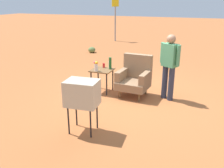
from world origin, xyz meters
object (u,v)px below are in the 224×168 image
bottle_short_clear (110,65)px  bottle_wine_green (110,63)px  person_standing (169,63)px  soda_can_red (104,65)px  armchair (135,77)px  side_table (102,73)px  road_sign (115,18)px  flower_vase (96,66)px  tv_on_stand (82,93)px

bottle_short_clear → bottle_wine_green: (0.04, -0.08, 0.06)m
person_standing → soda_can_red: (-1.79, 0.08, -0.25)m
armchair → side_table: (-0.89, -0.09, 0.04)m
road_sign → bottle_wine_green: size_ratio=7.63×
bottle_short_clear → bottle_wine_green: 0.11m
bottle_short_clear → soda_can_red: bottle_short_clear is taller
person_standing → flower_vase: person_standing is taller
side_table → person_standing: 1.80m
armchair → road_sign: (-3.64, 8.16, 0.88)m
road_sign → soda_can_red: 8.52m
soda_can_red → flower_vase: size_ratio=0.46×
flower_vase → road_sign: bearing=107.5°
armchair → side_table: 0.90m
bottle_wine_green → person_standing: bearing=-0.0°
side_table → soda_can_red: 0.25m
side_table → flower_vase: (-0.08, -0.20, 0.24)m
side_table → bottle_short_clear: bearing=54.3°
person_standing → flower_vase: size_ratio=6.19×
bottle_short_clear → bottle_wine_green: bottle_wine_green is taller
bottle_wine_green → flower_vase: bottle_wine_green is taller
road_sign → soda_can_red: (2.71, -8.05, -0.69)m
person_standing → side_table: bearing=-176.0°
tv_on_stand → side_table: bearing=104.0°
road_sign → bottle_short_clear: (2.89, -8.05, -0.65)m
side_table → person_standing: bearing=4.0°
side_table → road_sign: 8.73m
bottle_short_clear → flower_vase: 0.46m
armchair → bottle_short_clear: armchair is taller
armchair → soda_can_red: 0.96m
bottle_short_clear → soda_can_red: 0.18m
tv_on_stand → bottle_short_clear: (-0.38, 2.31, -0.05)m
bottle_wine_green → flower_vase: bearing=-130.2°
armchair → tv_on_stand: size_ratio=1.03×
person_standing → bottle_short_clear: bearing=177.2°
tv_on_stand → bottle_wine_green: bearing=98.6°
person_standing → road_sign: size_ratio=0.67×
armchair → bottle_wine_green: (-0.71, 0.03, 0.29)m
road_sign → bottle_wine_green: (2.93, -8.12, -0.59)m
side_table → flower_vase: 0.32m
tv_on_stand → bottle_short_clear: size_ratio=5.15×
bottle_wine_green → flower_vase: 0.42m
armchair → soda_can_red: armchair is taller
tv_on_stand → person_standing: person_standing is taller
armchair → soda_can_red: bearing=173.2°
side_table → bottle_short_clear: (0.14, 0.20, 0.19)m
bottle_short_clear → flower_vase: flower_vase is taller
soda_can_red → flower_vase: 0.41m
tv_on_stand → bottle_wine_green: 2.26m
bottle_wine_green → soda_can_red: bearing=161.1°
bottle_wine_green → side_table: bearing=-146.8°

